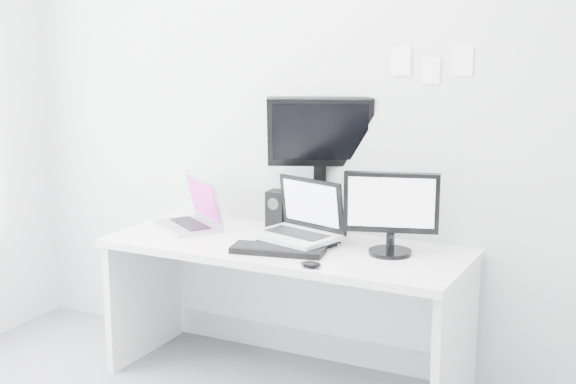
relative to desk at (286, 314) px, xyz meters
The scene contains 12 objects.
back_wall 1.05m from the desk, 90.00° to the left, with size 3.60×3.60×0.00m, color silver.
desk is the anchor object (origin of this frame).
macbook 0.79m from the desk, behind, with size 0.36×0.27×0.27m, color #A7A7AB.
speaker 0.57m from the desk, 124.57° to the left, with size 0.10×0.10×0.20m, color black.
dell_laptop 0.53m from the desk, 14.58° to the left, with size 0.39×0.31×0.33m, color silver.
rear_monitor 0.79m from the desk, 81.87° to the left, with size 0.54×0.19×0.73m, color black.
samsung_monitor 0.77m from the desk, ahead, with size 0.45×0.20×0.41m, color black.
keyboard 0.41m from the desk, 77.87° to the right, with size 0.44×0.16×0.03m, color black.
mouse 0.56m from the desk, 47.36° to the right, with size 0.10×0.06×0.03m, color black.
wall_note_0 1.38m from the desk, 37.40° to the left, with size 0.10×0.00×0.14m, color white.
wall_note_1 1.40m from the desk, 29.83° to the left, with size 0.09×0.00×0.13m, color white.
wall_note_2 1.51m from the desk, 24.64° to the left, with size 0.10×0.00×0.14m, color white.
Camera 1 is at (1.84, -2.39, 1.87)m, focal length 53.46 mm.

